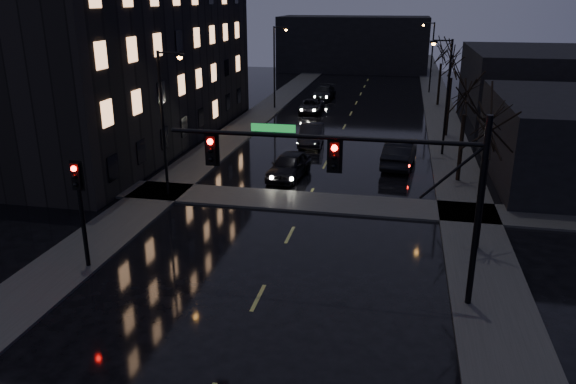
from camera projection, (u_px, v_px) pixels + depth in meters
The scene contains 21 objects.
sidewalk_left at pixel (240, 129), 47.48m from camera, with size 3.00×140.00×0.12m, color #2D2D2B.
sidewalk_right at pixel (448, 139), 44.27m from camera, with size 3.00×140.00×0.12m, color #2D2D2B.
sidewalk_cross at pixel (306, 202), 30.60m from camera, with size 40.00×3.00×0.12m, color #2D2D2B.
apartment_block at pixel (118, 62), 42.42m from camera, with size 12.00×30.00×12.00m, color black.
commercial_right_far at pixel (533, 82), 53.74m from camera, with size 12.00×18.00×6.00m, color black.
far_block at pixel (354, 44), 84.97m from camera, with size 22.00×10.00×8.00m, color black.
signal_mast at pixel (370, 171), 19.50m from camera, with size 11.11×0.41×7.00m.
signal_pole_left at pixel (80, 199), 22.25m from camera, with size 0.35×0.41×4.53m.
tree_near at pixel (492, 111), 22.83m from camera, with size 3.52×3.52×8.08m.
tree_mid_a at pixel (467, 85), 32.22m from camera, with size 3.30×3.30×7.58m.
tree_mid_b at pixel (453, 53), 43.07m from camera, with size 3.74×3.74×8.59m.
tree_far at pixel (443, 46), 56.21m from camera, with size 3.43×3.43×7.88m.
streetlight_l_near at pixel (166, 112), 30.03m from camera, with size 1.53×0.28×8.00m.
streetlight_l_far at pixel (276, 60), 55.03m from camera, with size 1.53×0.28×8.00m.
streetlight_r_mid at pixel (445, 88), 38.27m from camera, with size 1.53×0.28×8.00m.
streetlight_r_far at pixel (430, 52), 64.20m from camera, with size 1.53×0.28×8.00m.
oncoming_car_a at pixel (289, 165), 34.61m from camera, with size 1.87×4.65×1.58m, color black.
oncoming_car_b at pixel (311, 134), 42.52m from camera, with size 1.67×4.79×1.58m, color black.
oncoming_car_c at pixel (311, 106), 54.51m from camera, with size 2.14×4.64×1.29m, color black.
oncoming_car_d at pixel (324, 93), 61.47m from camera, with size 2.08×5.13×1.49m, color black.
lead_car at pixel (399, 154), 36.95m from camera, with size 1.79×5.12×1.69m, color black.
Camera 1 is at (4.78, -9.86, 10.57)m, focal length 35.00 mm.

